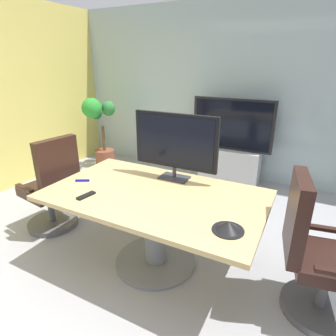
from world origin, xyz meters
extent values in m
plane|color=#99999E|center=(0.00, 0.00, 0.00)|extent=(6.66, 6.66, 0.00)
cube|color=#9EB2B7|center=(0.00, 2.81, 1.33)|extent=(5.66, 0.10, 2.66)
cube|color=tan|center=(0.00, 0.27, 0.71)|extent=(1.89, 1.11, 0.04)
cylinder|color=slate|center=(0.00, 0.27, 0.35)|extent=(0.20, 0.20, 0.69)
cylinder|color=slate|center=(0.00, 0.27, 0.01)|extent=(0.76, 0.76, 0.03)
cylinder|color=#4C4C51|center=(-1.39, 0.28, 0.03)|extent=(0.56, 0.56, 0.06)
cylinder|color=#4C4C51|center=(-1.39, 0.28, 0.24)|extent=(0.07, 0.07, 0.36)
cube|color=black|center=(-1.39, 0.28, 0.46)|extent=(0.54, 0.54, 0.10)
cube|color=black|center=(-1.13, 0.24, 0.79)|extent=(0.15, 0.46, 0.60)
cube|color=black|center=(-1.34, 0.54, 0.58)|extent=(0.28, 0.09, 0.03)
cube|color=black|center=(-1.41, 0.02, 0.58)|extent=(0.28, 0.09, 0.03)
cylinder|color=#4C4C51|center=(1.40, 0.36, 0.03)|extent=(0.56, 0.56, 0.06)
cylinder|color=#4C4C51|center=(1.40, 0.36, 0.24)|extent=(0.07, 0.07, 0.36)
cube|color=black|center=(1.40, 0.36, 0.46)|extent=(0.55, 0.55, 0.10)
cube|color=black|center=(1.13, 0.31, 0.79)|extent=(0.17, 0.46, 0.60)
cube|color=black|center=(1.34, 0.61, 0.58)|extent=(0.28, 0.10, 0.03)
cube|color=#333338|center=(0.01, 0.65, 0.74)|extent=(0.28, 0.18, 0.02)
cylinder|color=#333338|center=(0.01, 0.65, 0.80)|extent=(0.04, 0.04, 0.10)
cube|color=black|center=(0.01, 0.66, 1.11)|extent=(0.84, 0.04, 0.52)
cube|color=black|center=(0.01, 0.64, 1.11)|extent=(0.77, 0.01, 0.47)
cube|color=#B7BABC|center=(0.08, 2.46, 0.28)|extent=(0.90, 0.36, 0.55)
cube|color=black|center=(0.08, 2.44, 0.93)|extent=(1.20, 0.06, 0.76)
cube|color=black|center=(0.08, 2.41, 0.93)|extent=(1.12, 0.01, 0.69)
cylinder|color=brown|center=(-2.13, 2.14, 0.15)|extent=(0.34, 0.34, 0.30)
cylinder|color=brown|center=(-2.13, 2.14, 0.52)|extent=(0.05, 0.05, 0.44)
sphere|color=#2F7937|center=(-1.99, 2.17, 1.06)|extent=(0.23, 0.23, 0.23)
sphere|color=#157D15|center=(-2.14, 2.35, 1.00)|extent=(0.23, 0.23, 0.23)
sphere|color=#1A662C|center=(-2.26, 2.15, 0.95)|extent=(0.21, 0.21, 0.21)
sphere|color=green|center=(-2.14, 1.93, 1.08)|extent=(0.33, 0.33, 0.33)
cone|color=black|center=(0.73, 0.01, 0.77)|extent=(0.19, 0.19, 0.07)
cylinder|color=black|center=(0.73, 0.01, 0.74)|extent=(0.22, 0.22, 0.01)
cube|color=black|center=(-0.48, -0.05, 0.74)|extent=(0.08, 0.18, 0.02)
cube|color=#1919A5|center=(-0.74, 0.17, 0.74)|extent=(0.12, 0.08, 0.02)
camera|label=1|loc=(1.12, -1.63, 1.82)|focal=30.06mm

